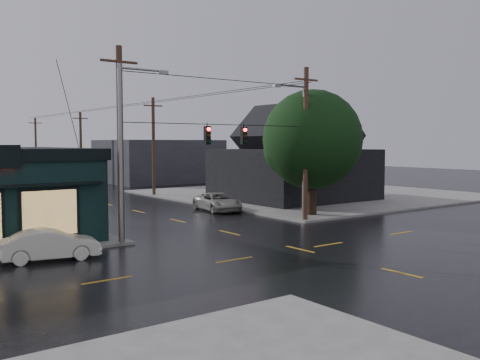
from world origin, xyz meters
TOP-DOWN VIEW (x-y plane):
  - ground_plane at (0.00, 0.00)m, footprint 160.00×160.00m
  - sidewalk_ne at (20.00, 20.00)m, footprint 28.00×28.00m
  - ne_building at (15.00, 17.00)m, footprint 12.60×11.60m
  - corner_tree at (8.70, 8.14)m, footprint 7.05×7.05m
  - utility_pole_nw at (-6.50, 6.50)m, footprint 2.00×0.32m
  - utility_pole_ne at (6.50, 6.50)m, footprint 2.00×0.32m
  - utility_pole_far_a at (6.50, 28.00)m, footprint 2.00×0.32m
  - utility_pole_far_b at (6.50, 48.00)m, footprint 2.00×0.32m
  - utility_pole_far_c at (6.50, 68.00)m, footprint 2.00×0.32m
  - span_signal_assembly at (0.10, 6.50)m, footprint 13.00×0.48m
  - streetlight_nw at (-6.80, 5.80)m, footprint 5.40×0.30m
  - streetlight_ne at (7.00, 7.20)m, footprint 5.40×0.30m
  - bg_building_east at (16.00, 45.00)m, footprint 14.00×12.00m
  - sedan_cream at (-10.66, 4.81)m, footprint 4.47×2.22m
  - suv_silver at (5.09, 14.74)m, footprint 3.01×5.29m

SIDE VIEW (x-z plane):
  - ground_plane at x=0.00m, z-range 0.00..0.00m
  - utility_pole_nw at x=-6.50m, z-range -5.08..5.08m
  - utility_pole_ne at x=6.50m, z-range -5.08..5.08m
  - utility_pole_far_a at x=6.50m, z-range -4.83..4.83m
  - utility_pole_far_b at x=6.50m, z-range -4.58..4.58m
  - utility_pole_far_c at x=6.50m, z-range -4.58..4.58m
  - streetlight_nw at x=-6.80m, z-range -4.58..4.58m
  - streetlight_ne at x=7.00m, z-range -4.58..4.58m
  - sidewalk_ne at x=20.00m, z-range 0.00..0.15m
  - suv_silver at x=5.09m, z-range 0.00..1.39m
  - sedan_cream at x=-10.66m, z-range 0.00..1.41m
  - bg_building_east at x=16.00m, z-range 0.00..5.60m
  - ne_building at x=15.00m, z-range 0.09..8.85m
  - corner_tree at x=8.70m, z-range 1.03..9.89m
  - span_signal_assembly at x=0.10m, z-range 5.08..6.31m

